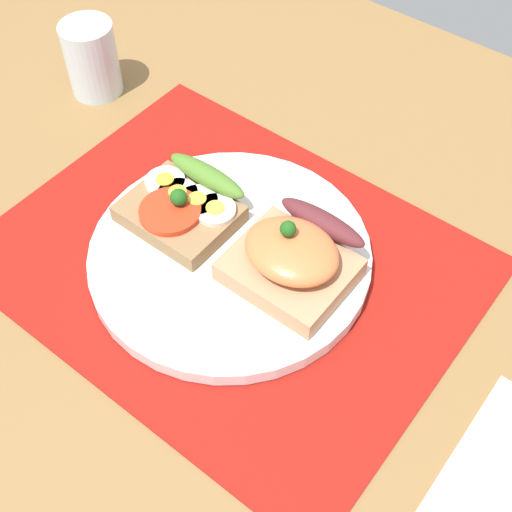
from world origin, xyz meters
TOP-DOWN VIEW (x-y plane):
  - ground_plane at (0.00, 0.00)cm, footprint 120.00×90.00cm
  - placemat at (0.00, 0.00)cm, footprint 42.25×33.06cm
  - plate at (0.00, 0.00)cm, footprint 25.63×25.63cm
  - sandwich_egg_tomato at (-5.98, 0.49)cm, footprint 10.04×9.46cm
  - sandwich_salmon at (5.94, 1.44)cm, footprint 10.28×10.16cm
  - drinking_glass at (-27.93, 10.16)cm, footprint 5.83×5.83cm

SIDE VIEW (x-z plane):
  - ground_plane at x=0.00cm, z-range -3.20..0.00cm
  - placemat at x=0.00cm, z-range 0.00..0.30cm
  - plate at x=0.00cm, z-range 0.30..1.78cm
  - sandwich_egg_tomato at x=-5.98cm, z-range 1.25..5.17cm
  - sandwich_salmon at x=5.94cm, z-range 0.95..6.96cm
  - drinking_glass at x=-27.93cm, z-range 0.00..8.29cm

